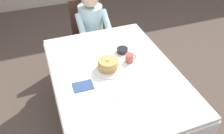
{
  "coord_description": "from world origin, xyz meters",
  "views": [
    {
      "loc": [
        -0.55,
        -1.44,
        2.08
      ],
      "look_at": [
        -0.02,
        0.02,
        0.79
      ],
      "focal_mm": 36.12,
      "sensor_mm": 36.0,
      "label": 1
    }
  ],
  "objects": [
    {
      "name": "dining_table_main",
      "position": [
        0.0,
        0.0,
        0.65
      ],
      "size": [
        1.12,
        1.52,
        0.74
      ],
      "color": "white",
      "rests_on": "ground"
    },
    {
      "name": "bowl_butter",
      "position": [
        0.17,
        0.26,
        0.76
      ],
      "size": [
        0.11,
        0.11,
        0.04
      ],
      "primitive_type": "cylinder",
      "color": "black",
      "rests_on": "dining_table_main"
    },
    {
      "name": "knife_right_of_plate",
      "position": [
        0.14,
        0.03,
        0.74
      ],
      "size": [
        0.02,
        0.2,
        0.0
      ],
      "primitive_type": "cube",
      "rotation": [
        0.0,
        0.0,
        1.59
      ],
      "color": "silver",
      "rests_on": "dining_table_main"
    },
    {
      "name": "spoon_near_edge",
      "position": [
        -0.06,
        -0.3,
        0.74
      ],
      "size": [
        0.15,
        0.03,
        0.0
      ],
      "primitive_type": "cube",
      "rotation": [
        0.0,
        0.0,
        -0.08
      ],
      "color": "silver",
      "rests_on": "dining_table_main"
    },
    {
      "name": "breakfast_stack",
      "position": [
        -0.05,
        0.05,
        0.8
      ],
      "size": [
        0.19,
        0.19,
        0.1
      ],
      "color": "tan",
      "rests_on": "plate_breakfast"
    },
    {
      "name": "cup_coffee",
      "position": [
        0.18,
        0.09,
        0.78
      ],
      "size": [
        0.11,
        0.08,
        0.08
      ],
      "color": "#B24C42",
      "rests_on": "dining_table_main"
    },
    {
      "name": "plate_breakfast",
      "position": [
        -0.05,
        0.05,
        0.75
      ],
      "size": [
        0.28,
        0.28,
        0.02
      ],
      "primitive_type": "cylinder",
      "color": "white",
      "rests_on": "dining_table_main"
    },
    {
      "name": "chair_diner",
      "position": [
        0.07,
        1.17,
        0.53
      ],
      "size": [
        0.44,
        0.45,
        0.93
      ],
      "rotation": [
        0.0,
        0.0,
        3.14
      ],
      "color": "#4C2D23",
      "rests_on": "ground"
    },
    {
      "name": "ground_plane",
      "position": [
        0.0,
        0.0,
        0.0
      ],
      "size": [
        14.0,
        14.0,
        0.0
      ],
      "primitive_type": "plane",
      "color": "brown"
    },
    {
      "name": "diner_person",
      "position": [
        0.07,
        1.01,
        0.67
      ],
      "size": [
        0.4,
        0.43,
        1.12
      ],
      "rotation": [
        0.0,
        0.0,
        3.14
      ],
      "color": "silver",
      "rests_on": "ground"
    },
    {
      "name": "napkin_folded",
      "position": [
        -0.32,
        -0.08,
        0.74
      ],
      "size": [
        0.17,
        0.12,
        0.01
      ],
      "primitive_type": "cube",
      "rotation": [
        0.0,
        0.0,
        -0.02
      ],
      "color": "#334C7F",
      "rests_on": "dining_table_main"
    },
    {
      "name": "fork_left_of_plate",
      "position": [
        -0.24,
        0.03,
        0.74
      ],
      "size": [
        0.02,
        0.18,
        0.0
      ],
      "primitive_type": "cube",
      "rotation": [
        0.0,
        0.0,
        1.59
      ],
      "color": "silver",
      "rests_on": "dining_table_main"
    }
  ]
}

